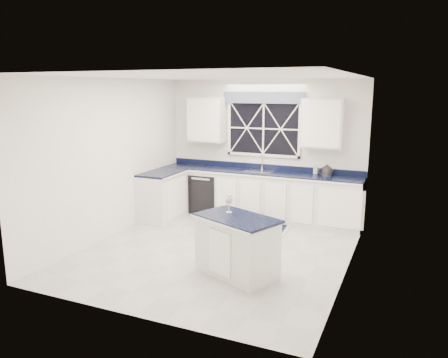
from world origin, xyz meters
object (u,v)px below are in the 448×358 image
at_px(dishwasher, 208,192).
at_px(soap_bottle, 316,169).
at_px(wine_glass, 229,200).
at_px(faucet, 262,162).
at_px(island, 237,246).
at_px(kettle, 327,170).

relative_size(dishwasher, soap_bottle, 5.03).
bearing_deg(wine_glass, faucet, 99.20).
relative_size(faucet, soap_bottle, 1.85).
height_order(island, kettle, kettle).
bearing_deg(soap_bottle, dishwasher, -174.20).
bearing_deg(wine_glass, soap_bottle, 77.12).
relative_size(dishwasher, faucet, 2.72).
bearing_deg(kettle, dishwasher, 164.34).
bearing_deg(dishwasher, island, -57.20).
bearing_deg(faucet, dishwasher, -169.98).
distance_m(faucet, wine_glass, 2.75).
xyz_separation_m(dishwasher, faucet, (1.10, 0.19, 0.69)).
bearing_deg(kettle, soap_bottle, 130.40).
relative_size(dishwasher, wine_glass, 3.20).
xyz_separation_m(dishwasher, soap_bottle, (2.17, 0.22, 0.61)).
xyz_separation_m(wine_glass, soap_bottle, (0.63, 2.74, 0.02)).
bearing_deg(dishwasher, kettle, 1.76).
xyz_separation_m(faucet, island, (0.62, -2.87, -0.68)).
bearing_deg(island, wine_glass, 163.18).
bearing_deg(kettle, wine_glass, -125.74).
height_order(dishwasher, soap_bottle, soap_bottle).
bearing_deg(faucet, island, -77.72).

